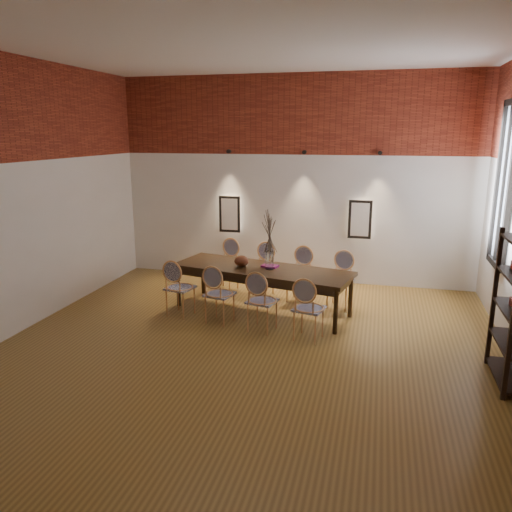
% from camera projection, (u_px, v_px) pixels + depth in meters
% --- Properties ---
extents(floor, '(7.00, 7.00, 0.02)m').
position_uv_depth(floor, '(249.00, 350.00, 6.92)').
color(floor, olive).
rests_on(floor, ground).
extents(ceiling, '(7.00, 7.00, 0.02)m').
position_uv_depth(ceiling, '(247.00, 38.00, 5.94)').
color(ceiling, silver).
rests_on(ceiling, ground).
extents(wall_back, '(7.00, 0.10, 4.00)m').
position_uv_depth(wall_back, '(295.00, 180.00, 9.77)').
color(wall_back, silver).
rests_on(wall_back, ground).
extents(wall_front, '(7.00, 0.10, 4.00)m').
position_uv_depth(wall_front, '(101.00, 286.00, 3.09)').
color(wall_front, silver).
rests_on(wall_front, ground).
extents(wall_left, '(0.10, 7.00, 4.00)m').
position_uv_depth(wall_left, '(13.00, 197.00, 7.26)').
color(wall_left, silver).
rests_on(wall_left, ground).
extents(brick_band_back, '(7.00, 0.02, 1.50)m').
position_uv_depth(brick_band_back, '(295.00, 114.00, 9.40)').
color(brick_band_back, maroon).
rests_on(brick_band_back, ground).
extents(brick_band_front, '(7.00, 0.02, 1.50)m').
position_uv_depth(brick_band_front, '(91.00, 74.00, 2.85)').
color(brick_band_front, maroon).
rests_on(brick_band_front, ground).
extents(brick_band_left, '(0.02, 7.00, 1.50)m').
position_uv_depth(brick_band_left, '(7.00, 108.00, 6.94)').
color(brick_band_left, maroon).
rests_on(brick_band_left, ground).
extents(niche_left, '(0.36, 0.06, 0.66)m').
position_uv_depth(niche_left, '(230.00, 214.00, 10.15)').
color(niche_left, '#FFEAC6').
rests_on(niche_left, wall_back).
extents(niche_right, '(0.36, 0.06, 0.66)m').
position_uv_depth(niche_right, '(360.00, 219.00, 9.54)').
color(niche_right, '#FFEAC6').
rests_on(niche_right, wall_back).
extents(spot_fixture_left, '(0.08, 0.10, 0.08)m').
position_uv_depth(spot_fixture_left, '(229.00, 151.00, 9.82)').
color(spot_fixture_left, black).
rests_on(spot_fixture_left, wall_back).
extents(spot_fixture_mid, '(0.08, 0.10, 0.08)m').
position_uv_depth(spot_fixture_mid, '(304.00, 152.00, 9.47)').
color(spot_fixture_mid, black).
rests_on(spot_fixture_mid, wall_back).
extents(spot_fixture_right, '(0.08, 0.10, 0.08)m').
position_uv_depth(spot_fixture_right, '(380.00, 153.00, 9.14)').
color(spot_fixture_right, black).
rests_on(spot_fixture_right, wall_back).
extents(window_glass, '(0.02, 0.78, 2.38)m').
position_uv_depth(window_glass, '(505.00, 185.00, 7.46)').
color(window_glass, silver).
rests_on(window_glass, wall_right).
extents(window_frame, '(0.08, 0.90, 2.50)m').
position_uv_depth(window_frame, '(504.00, 185.00, 7.47)').
color(window_frame, black).
rests_on(window_frame, wall_right).
extents(window_mullion, '(0.06, 0.06, 2.40)m').
position_uv_depth(window_mullion, '(504.00, 185.00, 7.47)').
color(window_mullion, black).
rests_on(window_mullion, wall_right).
extents(dining_table, '(3.09, 1.56, 0.75)m').
position_uv_depth(dining_table, '(262.00, 290.00, 8.30)').
color(dining_table, '#321E0D').
rests_on(dining_table, floor).
extents(chair_near_a, '(0.52, 0.52, 0.94)m').
position_uv_depth(chair_near_a, '(180.00, 288.00, 8.09)').
color(chair_near_a, tan).
rests_on(chair_near_a, floor).
extents(chair_near_b, '(0.52, 0.52, 0.94)m').
position_uv_depth(chair_near_b, '(220.00, 294.00, 7.77)').
color(chair_near_b, tan).
rests_on(chair_near_b, floor).
extents(chair_near_c, '(0.52, 0.52, 0.94)m').
position_uv_depth(chair_near_c, '(262.00, 301.00, 7.46)').
color(chair_near_c, tan).
rests_on(chair_near_c, floor).
extents(chair_near_d, '(0.52, 0.52, 0.94)m').
position_uv_depth(chair_near_d, '(309.00, 308.00, 7.14)').
color(chair_near_d, tan).
rests_on(chair_near_d, floor).
extents(chair_far_a, '(0.52, 0.52, 0.94)m').
position_uv_depth(chair_far_a, '(226.00, 266.00, 9.41)').
color(chair_far_a, tan).
rests_on(chair_far_a, floor).
extents(chair_far_b, '(0.52, 0.52, 0.94)m').
position_uv_depth(chair_far_b, '(261.00, 270.00, 9.09)').
color(chair_far_b, tan).
rests_on(chair_far_b, floor).
extents(chair_far_c, '(0.52, 0.52, 0.94)m').
position_uv_depth(chair_far_c, '(299.00, 276.00, 8.77)').
color(chair_far_c, tan).
rests_on(chair_far_c, floor).
extents(chair_far_d, '(0.52, 0.52, 0.94)m').
position_uv_depth(chair_far_d, '(340.00, 281.00, 8.45)').
color(chair_far_d, tan).
rests_on(chair_far_d, floor).
extents(vase, '(0.14, 0.14, 0.30)m').
position_uv_depth(vase, '(269.00, 260.00, 8.11)').
color(vase, silver).
rests_on(vase, dining_table).
extents(dried_branches, '(0.50, 0.50, 0.70)m').
position_uv_depth(dried_branches, '(270.00, 233.00, 8.00)').
color(dried_branches, '#4D3F31').
rests_on(dried_branches, vase).
extents(bowl, '(0.24, 0.24, 0.18)m').
position_uv_depth(bowl, '(242.00, 261.00, 8.29)').
color(bowl, '#5C2A15').
rests_on(bowl, dining_table).
extents(book, '(0.29, 0.23, 0.03)m').
position_uv_depth(book, '(270.00, 266.00, 8.27)').
color(book, '#82185E').
rests_on(book, dining_table).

